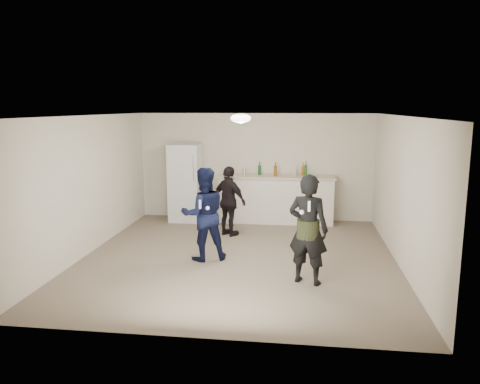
# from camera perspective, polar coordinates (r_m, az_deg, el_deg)

# --- Properties ---
(floor) EXTENTS (6.00, 6.00, 0.00)m
(floor) POSITION_cam_1_polar(r_m,az_deg,el_deg) (8.44, -0.18, -7.95)
(floor) COLOR #6B5B4C
(floor) RESTS_ON ground
(ceiling) EXTENTS (6.00, 6.00, 0.00)m
(ceiling) POSITION_cam_1_polar(r_m,az_deg,el_deg) (8.01, -0.19, 9.28)
(ceiling) COLOR silver
(ceiling) RESTS_ON wall_back
(wall_back) EXTENTS (6.00, 0.00, 6.00)m
(wall_back) POSITION_cam_1_polar(r_m,az_deg,el_deg) (11.08, 1.87, 3.10)
(wall_back) COLOR beige
(wall_back) RESTS_ON floor
(wall_front) EXTENTS (6.00, 0.00, 6.00)m
(wall_front) POSITION_cam_1_polar(r_m,az_deg,el_deg) (5.24, -4.52, -5.19)
(wall_front) COLOR beige
(wall_front) RESTS_ON floor
(wall_left) EXTENTS (0.00, 6.00, 6.00)m
(wall_left) POSITION_cam_1_polar(r_m,az_deg,el_deg) (8.91, -17.99, 0.81)
(wall_left) COLOR beige
(wall_left) RESTS_ON floor
(wall_right) EXTENTS (0.00, 6.00, 6.00)m
(wall_right) POSITION_cam_1_polar(r_m,az_deg,el_deg) (8.24, 19.15, -0.01)
(wall_right) COLOR beige
(wall_right) RESTS_ON floor
(counter) EXTENTS (2.60, 0.56, 1.05)m
(counter) POSITION_cam_1_polar(r_m,az_deg,el_deg) (10.83, 4.41, -0.98)
(counter) COLOR silver
(counter) RESTS_ON floor
(counter_top) EXTENTS (2.68, 0.64, 0.04)m
(counter_top) POSITION_cam_1_polar(r_m,az_deg,el_deg) (10.74, 4.45, 1.87)
(counter_top) COLOR beige
(counter_top) RESTS_ON counter
(fridge) EXTENTS (0.70, 0.70, 1.80)m
(fridge) POSITION_cam_1_polar(r_m,az_deg,el_deg) (11.01, -6.64, 1.15)
(fridge) COLOR silver
(fridge) RESTS_ON floor
(fridge_handle) EXTENTS (0.02, 0.02, 0.60)m
(fridge_handle) POSITION_cam_1_polar(r_m,az_deg,el_deg) (10.53, -5.69, 2.95)
(fridge_handle) COLOR silver
(fridge_handle) RESTS_ON fridge
(ceiling_dome) EXTENTS (0.36, 0.36, 0.16)m
(ceiling_dome) POSITION_cam_1_polar(r_m,az_deg,el_deg) (8.31, 0.09, 8.98)
(ceiling_dome) COLOR white
(ceiling_dome) RESTS_ON ceiling
(shaker) EXTENTS (0.08, 0.08, 0.17)m
(shaker) POSITION_cam_1_polar(r_m,az_deg,el_deg) (10.72, 0.53, 2.46)
(shaker) COLOR #B8B7BC
(shaker) RESTS_ON counter_top
(man) EXTENTS (0.97, 0.87, 1.63)m
(man) POSITION_cam_1_polar(r_m,az_deg,el_deg) (8.14, -4.44, -2.71)
(man) COLOR #0F1742
(man) RESTS_ON floor
(woman) EXTENTS (0.71, 0.59, 1.68)m
(woman) POSITION_cam_1_polar(r_m,az_deg,el_deg) (7.10, 8.30, -4.54)
(woman) COLOR black
(woman) RESTS_ON floor
(camo_shorts) EXTENTS (0.34, 0.34, 0.28)m
(camo_shorts) POSITION_cam_1_polar(r_m,az_deg,el_deg) (7.09, 8.30, -4.46)
(camo_shorts) COLOR #313A1A
(camo_shorts) RESTS_ON woman
(spectator) EXTENTS (0.91, 0.77, 1.45)m
(spectator) POSITION_cam_1_polar(r_m,az_deg,el_deg) (9.65, -1.33, -1.13)
(spectator) COLOR black
(spectator) RESTS_ON floor
(remote_man) EXTENTS (0.04, 0.04, 0.15)m
(remote_man) POSITION_cam_1_polar(r_m,az_deg,el_deg) (7.82, -4.88, -1.49)
(remote_man) COLOR silver
(remote_man) RESTS_ON man
(nunchuk_man) EXTENTS (0.07, 0.07, 0.07)m
(nunchuk_man) POSITION_cam_1_polar(r_m,az_deg,el_deg) (7.84, -3.97, -1.97)
(nunchuk_man) COLOR white
(nunchuk_man) RESTS_ON man
(remote_woman) EXTENTS (0.04, 0.04, 0.15)m
(remote_woman) POSITION_cam_1_polar(r_m,az_deg,el_deg) (6.76, 8.42, -1.72)
(remote_woman) COLOR white
(remote_woman) RESTS_ON woman
(nunchuk_woman) EXTENTS (0.07, 0.07, 0.07)m
(nunchuk_woman) POSITION_cam_1_polar(r_m,az_deg,el_deg) (6.81, 7.55, -2.47)
(nunchuk_woman) COLOR white
(nunchuk_woman) RESTS_ON woman
(bottle_cluster) EXTENTS (1.12, 0.34, 0.27)m
(bottle_cluster) POSITION_cam_1_polar(r_m,az_deg,el_deg) (10.76, 5.72, 2.59)
(bottle_cluster) COLOR #144717
(bottle_cluster) RESTS_ON counter_top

